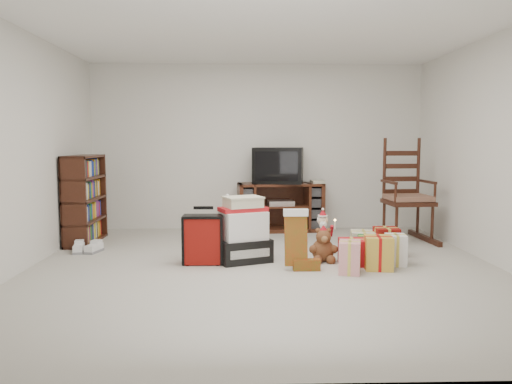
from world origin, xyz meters
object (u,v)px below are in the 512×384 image
at_px(teddy_bear, 323,247).
at_px(crt_television, 278,165).
at_px(mrs_claus_figurine, 228,228).
at_px(tv_stand, 280,207).
at_px(santa_figurine, 322,237).
at_px(sneaker_pair, 86,248).
at_px(bookshelf, 85,201).
at_px(rocking_chair, 406,204).
at_px(gift_pile, 243,234).
at_px(red_suitcase, 203,239).
at_px(gift_cluster, 370,251).

xyz_separation_m(teddy_bear, crt_television, (-0.36, 1.93, 0.82)).
bearing_deg(teddy_bear, mrs_claus_figurine, 146.84).
xyz_separation_m(tv_stand, santa_figurine, (0.38, -1.54, -0.15)).
height_order(sneaker_pair, crt_television, crt_television).
bearing_deg(mrs_claus_figurine, crt_television, 59.45).
height_order(bookshelf, rocking_chair, rocking_chair).
xyz_separation_m(tv_stand, mrs_claus_figurine, (-0.76, -1.22, -0.10)).
xyz_separation_m(gift_pile, red_suitcase, (-0.44, -0.11, -0.04)).
bearing_deg(rocking_chair, teddy_bear, -142.35).
relative_size(tv_stand, santa_figurine, 2.41).
relative_size(gift_pile, sneaker_pair, 2.00).
distance_m(red_suitcase, sneaker_pair, 1.59).
bearing_deg(crt_television, rocking_chair, -13.41).
relative_size(rocking_chair, gift_pile, 2.02).
height_order(red_suitcase, santa_figurine, red_suitcase).
bearing_deg(gift_pile, bookshelf, 129.74).
bearing_deg(sneaker_pair, bookshelf, 106.39).
height_order(tv_stand, gift_cluster, tv_stand).
relative_size(rocking_chair, crt_television, 1.82).
bearing_deg(gift_pile, gift_cluster, -26.49).
distance_m(teddy_bear, gift_cluster, 0.52).
relative_size(tv_stand, bookshelf, 1.12).
height_order(rocking_chair, gift_pile, rocking_chair).
height_order(santa_figurine, sneaker_pair, santa_figurine).
distance_m(bookshelf, crt_television, 2.76).
bearing_deg(sneaker_pair, crt_television, 29.16).
xyz_separation_m(red_suitcase, gift_cluster, (1.84, -0.00, -0.14)).
height_order(tv_stand, rocking_chair, rocking_chair).
relative_size(bookshelf, sneaker_pair, 3.25).
height_order(rocking_chair, santa_figurine, rocking_chair).
xyz_separation_m(rocking_chair, gift_cluster, (-0.82, -1.29, -0.36)).
height_order(gift_pile, gift_cluster, gift_pile).
xyz_separation_m(rocking_chair, crt_television, (-1.69, 0.72, 0.49)).
xyz_separation_m(rocking_chair, sneaker_pair, (-4.12, -0.68, -0.44)).
bearing_deg(gift_cluster, santa_figurine, 134.65).
height_order(red_suitcase, gift_cluster, red_suitcase).
distance_m(bookshelf, teddy_bear, 3.22).
distance_m(red_suitcase, gift_cluster, 1.85).
distance_m(bookshelf, sneaker_pair, 0.83).
bearing_deg(rocking_chair, sneaker_pair, -175.33).
distance_m(tv_stand, red_suitcase, 2.24).
height_order(bookshelf, mrs_claus_figurine, bookshelf).
distance_m(red_suitcase, mrs_claus_figurine, 0.82).
distance_m(gift_pile, santa_figurine, 1.02).
xyz_separation_m(bookshelf, gift_pile, (2.09, -1.12, -0.24)).
bearing_deg(gift_pile, santa_figurine, -1.74).
xyz_separation_m(tv_stand, red_suitcase, (-1.00, -2.00, -0.09)).
bearing_deg(red_suitcase, gift_pile, 13.99).
height_order(gift_pile, crt_television, crt_television).
xyz_separation_m(red_suitcase, mrs_claus_figurine, (0.25, 0.78, -0.02)).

